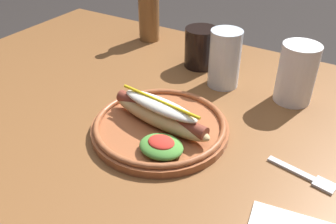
% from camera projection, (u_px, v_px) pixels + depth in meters
% --- Properties ---
extents(dining_table, '(1.38, 0.90, 0.74)m').
position_uv_depth(dining_table, '(176.00, 155.00, 0.81)').
color(dining_table, brown).
rests_on(dining_table, ground_plane).
extents(hot_dog_plate, '(0.27, 0.27, 0.08)m').
position_uv_depth(hot_dog_plate, '(160.00, 124.00, 0.71)').
color(hot_dog_plate, '#9E5633').
rests_on(hot_dog_plate, dining_table).
extents(fork, '(0.12, 0.04, 0.00)m').
position_uv_depth(fork, '(306.00, 176.00, 0.62)').
color(fork, silver).
rests_on(fork, dining_table).
extents(soda_cup, '(0.09, 0.09, 0.10)m').
position_uv_depth(soda_cup, '(201.00, 47.00, 0.95)').
color(soda_cup, black).
rests_on(soda_cup, dining_table).
extents(water_cup, '(0.07, 0.07, 0.14)m').
position_uv_depth(water_cup, '(225.00, 59.00, 0.85)').
color(water_cup, silver).
rests_on(water_cup, dining_table).
extents(extra_cup, '(0.08, 0.08, 0.13)m').
position_uv_depth(extra_cup, '(297.00, 74.00, 0.79)').
color(extra_cup, white).
rests_on(extra_cup, dining_table).
extents(glass_bottle, '(0.06, 0.06, 0.22)m').
position_uv_depth(glass_bottle, '(149.00, 13.00, 1.08)').
color(glass_bottle, brown).
rests_on(glass_bottle, dining_table).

